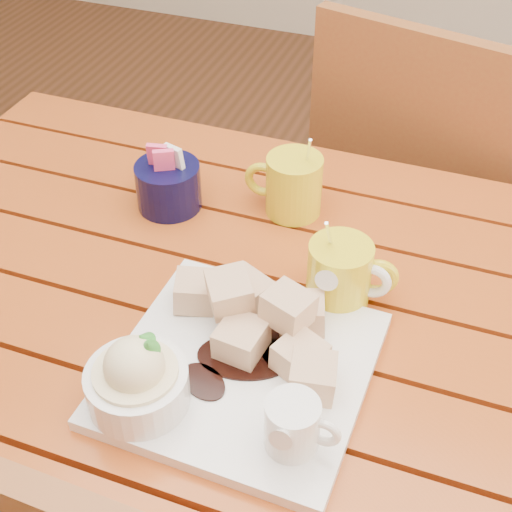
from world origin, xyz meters
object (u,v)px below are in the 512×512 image
at_px(table, 254,360).
at_px(chair_far, 431,209).
at_px(dessert_plate, 220,363).
at_px(coffee_mug_left, 292,184).
at_px(coffee_mug_right, 341,274).

bearing_deg(table, chair_far, 75.10).
xyz_separation_m(table, dessert_plate, (0.01, -0.13, 0.14)).
relative_size(table, chair_far, 1.28).
xyz_separation_m(dessert_plate, coffee_mug_left, (-0.03, 0.34, 0.02)).
xyz_separation_m(dessert_plate, chair_far, (0.15, 0.73, -0.26)).
height_order(dessert_plate, coffee_mug_right, coffee_mug_right).
xyz_separation_m(coffee_mug_right, chair_far, (0.06, 0.56, -0.27)).
relative_size(coffee_mug_left, chair_far, 0.15).
height_order(table, dessert_plate, dessert_plate).
height_order(dessert_plate, coffee_mug_left, coffee_mug_left).
relative_size(table, coffee_mug_left, 8.70).
xyz_separation_m(coffee_mug_left, chair_far, (0.18, 0.39, -0.27)).
xyz_separation_m(table, coffee_mug_right, (0.10, 0.05, 0.15)).
bearing_deg(coffee_mug_right, table, -169.26).
distance_m(coffee_mug_right, chair_far, 0.62).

